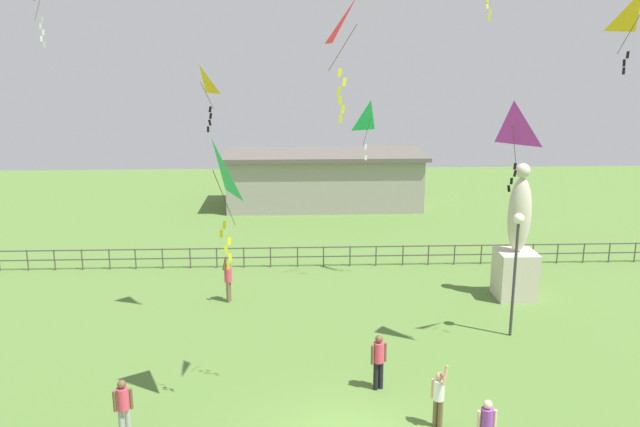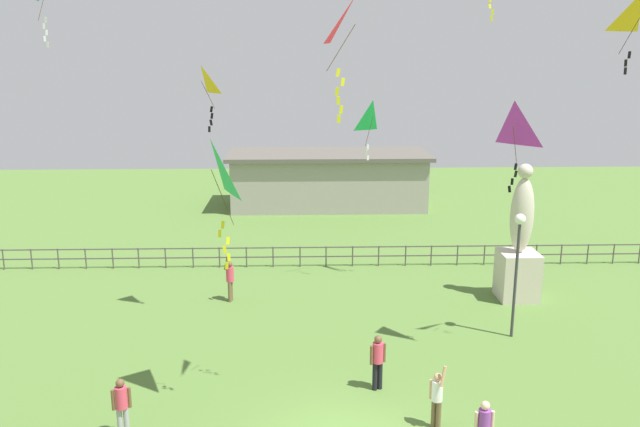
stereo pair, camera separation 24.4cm
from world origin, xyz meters
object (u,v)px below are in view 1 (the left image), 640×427
(person_2, at_px, (486,426))
(person_4, at_px, (123,405))
(person_0, at_px, (228,278))
(kite_8, at_px, (213,173))
(kite_2, at_px, (512,126))
(lamppost, at_px, (517,247))
(person_3, at_px, (379,358))
(kite_1, at_px, (640,16))
(kite_7, at_px, (370,118))
(statue_monument, at_px, (517,253))
(kite_0, at_px, (356,29))
(kite_3, at_px, (201,84))
(person_1, at_px, (439,395))

(person_2, bearing_deg, person_4, 171.64)
(person_2, relative_size, person_4, 0.99)
(person_0, relative_size, kite_8, 0.56)
(person_4, bearing_deg, kite_8, 25.62)
(kite_8, bearing_deg, kite_2, 18.74)
(lamppost, relative_size, person_4, 2.71)
(person_4, relative_size, kite_8, 0.47)
(person_3, height_order, kite_1, kite_1)
(kite_1, xyz_separation_m, kite_7, (-6.45, 7.33, -3.47))
(statue_monument, xyz_separation_m, kite_2, (-2.31, -5.20, 5.52))
(kite_0, relative_size, kite_7, 1.22)
(person_0, bearing_deg, person_3, -54.82)
(person_2, bearing_deg, statue_monument, 67.96)
(lamppost, bearing_deg, statue_monument, 69.71)
(person_3, xyz_separation_m, kite_1, (7.11, 1.18, 9.45))
(kite_0, relative_size, kite_8, 0.85)
(person_4, bearing_deg, statue_monument, 35.16)
(statue_monument, xyz_separation_m, kite_1, (0.79, -5.79, 8.57))
(statue_monument, height_order, kite_8, kite_8)
(person_4, bearing_deg, person_0, 79.32)
(person_3, bearing_deg, kite_2, 23.82)
(kite_3, bearing_deg, person_4, -100.30)
(person_2, bearing_deg, kite_1, 42.80)
(person_4, height_order, kite_2, kite_2)
(kite_1, relative_size, kite_2, 0.81)
(person_3, relative_size, kite_3, 0.77)
(person_2, distance_m, person_3, 4.05)
(statue_monument, relative_size, person_3, 3.23)
(person_2, bearing_deg, person_3, 121.09)
(person_4, bearing_deg, lamppost, 25.70)
(person_4, xyz_separation_m, kite_1, (13.78, 3.36, 9.50))
(kite_2, xyz_separation_m, kite_7, (-3.34, 6.74, -0.42))
(person_1, xyz_separation_m, kite_3, (-6.67, 6.91, 7.55))
(person_3, distance_m, kite_3, 10.45)
(lamppost, relative_size, person_0, 2.28)
(kite_3, height_order, kite_7, kite_3)
(person_3, distance_m, kite_8, 7.16)
(person_0, distance_m, person_1, 10.96)
(lamppost, distance_m, person_3, 6.46)
(person_2, height_order, kite_1, kite_1)
(person_0, bearing_deg, person_2, -56.13)
(lamppost, xyz_separation_m, person_1, (-3.73, -5.46, -2.25))
(person_0, relative_size, kite_2, 0.71)
(statue_monument, relative_size, kite_3, 2.48)
(kite_7, relative_size, kite_8, 0.70)
(kite_2, bearing_deg, kite_3, 161.62)
(person_4, relative_size, kite_0, 0.56)
(person_4, distance_m, kite_2, 13.08)
(kite_0, distance_m, kite_2, 6.19)
(person_3, xyz_separation_m, kite_2, (4.00, 1.77, 6.40))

